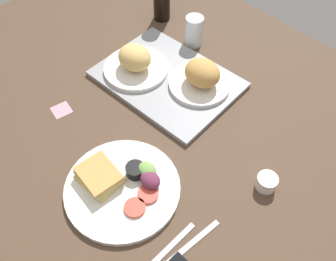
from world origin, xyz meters
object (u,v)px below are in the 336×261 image
espresso_cup (266,182)px  knife (190,245)px  plate_with_salad (122,185)px  drinking_glass (194,31)px  serving_tray (167,79)px  bread_plate_near (135,62)px  fork (169,248)px  sticky_note (61,110)px  bread_plate_far (201,77)px

espresso_cup → knife: espresso_cup is taller
plate_with_salad → espresso_cup: 38.64cm
drinking_glass → serving_tray: bearing=-70.1°
bread_plate_near → fork: 62.17cm
drinking_glass → knife: bearing=-47.1°
knife → espresso_cup: bearing=-1.5°
fork → serving_tray: bearing=45.9°
espresso_cup → sticky_note: (-61.26, -24.23, -1.94)cm
knife → bread_plate_near: bearing=65.6°
drinking_glass → espresso_cup: 62.32cm
knife → sticky_note: size_ratio=3.39×
plate_with_salad → sticky_note: bearing=173.6°
serving_tray → knife: (44.49, -35.37, -0.55)cm
bread_plate_near → plate_with_salad: bearing=-45.9°
serving_tray → fork: 57.20cm
bread_plate_near → espresso_cup: bread_plate_near is taller
bread_plate_near → bread_plate_far: (20.39, 10.35, 0.39)cm
espresso_cup → knife: size_ratio=0.29×
bread_plate_far → plate_with_salad: 43.75cm
serving_tray → bread_plate_near: (-10.11, -5.03, 4.23)cm
fork → espresso_cup: bearing=-11.5°
fork → sticky_note: fork is taller
plate_with_salad → knife: size_ratio=1.63×
fork → knife: 5.00cm
knife → sticky_note: 58.45cm
sticky_note → plate_with_salad: bearing=-6.4°
knife → drinking_glass: bearing=47.6°
knife → sticky_note: (-58.40, 2.29, -0.19)cm
bread_plate_near → knife: (54.61, -30.34, -4.78)cm
serving_tray → bread_plate_near: bearing=-153.5°
bread_plate_near → sticky_note: (-3.79, -28.05, -4.97)cm
serving_tray → plate_with_salad: plate_with_salad is taller
drinking_glass → sticky_note: size_ratio=1.97×
serving_tray → drinking_glass: (-7.45, 20.60, 4.73)cm
fork → knife: bearing=-37.5°
espresso_cup → sticky_note: bearing=-158.4°
fork → sticky_note: bearing=82.9°
plate_with_salad → knife: bearing=3.9°
bread_plate_near → drinking_glass: bearing=84.1°
drinking_glass → fork: (48.95, -59.97, -5.28)cm
serving_tray → sticky_note: bearing=-112.8°
drinking_glass → bread_plate_near: bearing=-95.9°
bread_plate_near → plate_with_salad: (30.97, -31.94, -3.42)cm
bread_plate_near → fork: (51.61, -34.34, -4.78)cm
bread_plate_far → knife: bread_plate_far is taller
serving_tray → fork: serving_tray is taller
bread_plate_near → knife: size_ratio=1.15×
bread_plate_far → knife: bearing=-49.9°
bread_plate_near → knife: bearing=-29.1°
knife → sticky_note: bearing=92.4°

